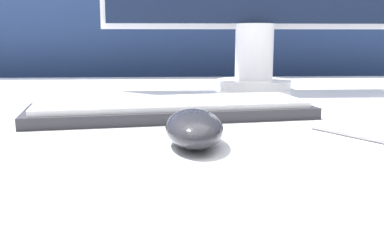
# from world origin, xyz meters

# --- Properties ---
(partition_panel) EXTENTS (5.00, 0.03, 1.36)m
(partition_panel) POSITION_xyz_m (0.00, 0.71, 0.68)
(partition_panel) COLOR navy
(partition_panel) RESTS_ON ground_plane
(computer_mouse_near) EXTENTS (0.06, 0.12, 0.04)m
(computer_mouse_near) POSITION_xyz_m (0.04, -0.28, 0.78)
(computer_mouse_near) COLOR #232328
(computer_mouse_near) RESTS_ON desk
(keyboard) EXTENTS (0.42, 0.20, 0.02)m
(keyboard) POSITION_xyz_m (0.02, -0.10, 0.77)
(keyboard) COLOR #28282D
(keyboard) RESTS_ON desk
(pen) EXTENTS (0.08, 0.13, 0.01)m
(pen) POSITION_xyz_m (0.24, -0.26, 0.76)
(pen) COLOR #99999E
(pen) RESTS_ON desk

